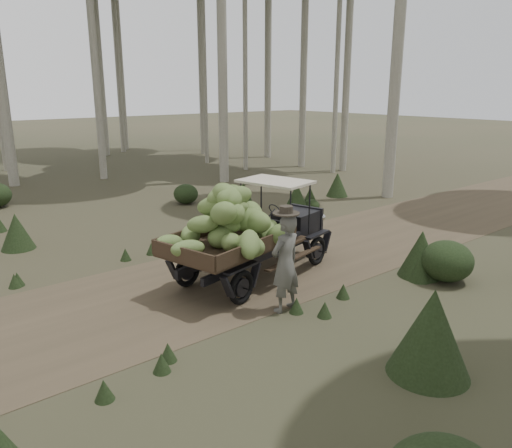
% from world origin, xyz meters
% --- Properties ---
extents(ground, '(120.00, 120.00, 0.00)m').
position_xyz_m(ground, '(0.00, 0.00, 0.00)').
color(ground, '#473D2B').
rests_on(ground, ground).
extents(dirt_track, '(70.00, 4.00, 0.01)m').
position_xyz_m(dirt_track, '(0.00, 0.00, 0.00)').
color(dirt_track, brown).
rests_on(dirt_track, ground).
extents(banana_truck, '(4.60, 2.70, 2.26)m').
position_xyz_m(banana_truck, '(1.66, -0.42, 1.32)').
color(banana_truck, black).
rests_on(banana_truck, ground).
extents(farmer, '(0.70, 0.53, 1.99)m').
position_xyz_m(farmer, '(1.43, -1.99, 0.94)').
color(farmer, '#595851').
rests_on(farmer, ground).
extents(undergrowth, '(24.26, 21.96, 1.37)m').
position_xyz_m(undergrowth, '(0.26, -1.01, 0.52)').
color(undergrowth, '#233319').
rests_on(undergrowth, ground).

